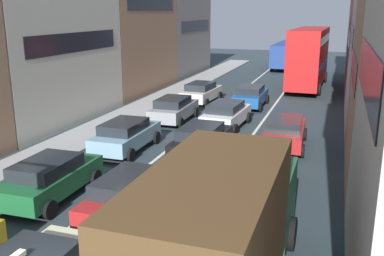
{
  "coord_description": "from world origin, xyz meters",
  "views": [
    {
      "loc": [
        5.82,
        -5.32,
        6.53
      ],
      "look_at": [
        0.0,
        12.0,
        1.6
      ],
      "focal_mm": 40.9,
      "sensor_mm": 36.0,
      "label": 1
    }
  ],
  "objects_px": {
    "coupe_centre_lane_fourth": "(226,114)",
    "sedan_left_lane_fourth": "(174,109)",
    "bus_far_queue_secondary": "(288,53)",
    "sedan_left_lane_third": "(126,135)",
    "removalist_box_truck": "(222,227)",
    "sedan_right_lane_behind_truck": "(260,167)",
    "sedan_centre_lane_second": "(131,194)",
    "wagon_right_lane_far": "(285,132)",
    "sedan_left_lane_fifth": "(201,92)",
    "bus_mid_queue_primary": "(309,55)",
    "wagon_left_lane_second": "(50,177)",
    "sedan_centre_lane_fifth": "(251,96)",
    "hatchback_centre_lane_third": "(201,140)"
  },
  "relations": [
    {
      "from": "sedan_left_lane_fifth",
      "to": "sedan_centre_lane_fifth",
      "type": "bearing_deg",
      "value": -90.64
    },
    {
      "from": "sedan_left_lane_third",
      "to": "wagon_right_lane_far",
      "type": "bearing_deg",
      "value": -67.21
    },
    {
      "from": "coupe_centre_lane_fourth",
      "to": "sedan_centre_lane_fifth",
      "type": "relative_size",
      "value": 1.02
    },
    {
      "from": "bus_mid_queue_primary",
      "to": "bus_far_queue_secondary",
      "type": "height_order",
      "value": "bus_mid_queue_primary"
    },
    {
      "from": "sedan_left_lane_fourth",
      "to": "bus_far_queue_secondary",
      "type": "xyz_separation_m",
      "value": [
        3.47,
        28.12,
        0.96
      ]
    },
    {
      "from": "sedan_left_lane_fourth",
      "to": "sedan_right_lane_behind_truck",
      "type": "distance_m",
      "value": 10.82
    },
    {
      "from": "coupe_centre_lane_fourth",
      "to": "sedan_left_lane_fourth",
      "type": "xyz_separation_m",
      "value": [
        -3.35,
        0.35,
        0.0
      ]
    },
    {
      "from": "sedan_left_lane_fifth",
      "to": "sedan_right_lane_behind_truck",
      "type": "relative_size",
      "value": 1.01
    },
    {
      "from": "hatchback_centre_lane_third",
      "to": "sedan_left_lane_third",
      "type": "bearing_deg",
      "value": 96.86
    },
    {
      "from": "wagon_left_lane_second",
      "to": "wagon_right_lane_far",
      "type": "xyz_separation_m",
      "value": [
        7.16,
        8.81,
        0.0
      ]
    },
    {
      "from": "sedan_centre_lane_second",
      "to": "sedan_centre_lane_fifth",
      "type": "xyz_separation_m",
      "value": [
        0.36,
        17.87,
        0.0
      ]
    },
    {
      "from": "sedan_left_lane_fifth",
      "to": "wagon_right_lane_far",
      "type": "distance_m",
      "value": 11.37
    },
    {
      "from": "sedan_left_lane_fourth",
      "to": "bus_far_queue_secondary",
      "type": "bearing_deg",
      "value": -7.82
    },
    {
      "from": "removalist_box_truck",
      "to": "sedan_centre_lane_second",
      "type": "height_order",
      "value": "removalist_box_truck"
    },
    {
      "from": "hatchback_centre_lane_third",
      "to": "sedan_left_lane_fifth",
      "type": "height_order",
      "value": "same"
    },
    {
      "from": "wagon_right_lane_far",
      "to": "sedan_centre_lane_fifth",
      "type": "bearing_deg",
      "value": 19.24
    },
    {
      "from": "hatchback_centre_lane_third",
      "to": "sedan_left_lane_fourth",
      "type": "relative_size",
      "value": 1.0
    },
    {
      "from": "sedan_left_lane_third",
      "to": "bus_mid_queue_primary",
      "type": "xyz_separation_m",
      "value": [
        6.87,
        20.73,
        2.03
      ]
    },
    {
      "from": "sedan_right_lane_behind_truck",
      "to": "wagon_right_lane_far",
      "type": "height_order",
      "value": "same"
    },
    {
      "from": "sedan_centre_lane_fifth",
      "to": "sedan_left_lane_third",
      "type": "bearing_deg",
      "value": 161.72
    },
    {
      "from": "sedan_centre_lane_second",
      "to": "sedan_left_lane_fifth",
      "type": "relative_size",
      "value": 0.99
    },
    {
      "from": "sedan_centre_lane_second",
      "to": "sedan_left_lane_third",
      "type": "relative_size",
      "value": 1.01
    },
    {
      "from": "sedan_centre_lane_fifth",
      "to": "sedan_right_lane_behind_truck",
      "type": "height_order",
      "value": "same"
    },
    {
      "from": "coupe_centre_lane_fourth",
      "to": "wagon_right_lane_far",
      "type": "height_order",
      "value": "same"
    },
    {
      "from": "sedan_centre_lane_fifth",
      "to": "sedan_centre_lane_second",
      "type": "bearing_deg",
      "value": 178.25
    },
    {
      "from": "sedan_centre_lane_second",
      "to": "wagon_right_lane_far",
      "type": "xyz_separation_m",
      "value": [
        3.76,
        9.22,
        0.0
      ]
    },
    {
      "from": "sedan_left_lane_fourth",
      "to": "sedan_left_lane_fifth",
      "type": "xyz_separation_m",
      "value": [
        -0.09,
        5.84,
        0.0
      ]
    },
    {
      "from": "wagon_left_lane_second",
      "to": "coupe_centre_lane_fourth",
      "type": "xyz_separation_m",
      "value": [
        3.52,
        11.53,
        0.0
      ]
    },
    {
      "from": "removalist_box_truck",
      "to": "bus_mid_queue_primary",
      "type": "relative_size",
      "value": 0.73
    },
    {
      "from": "removalist_box_truck",
      "to": "sedan_centre_lane_second",
      "type": "relative_size",
      "value": 1.78
    },
    {
      "from": "wagon_right_lane_far",
      "to": "bus_far_queue_secondary",
      "type": "relative_size",
      "value": 0.41
    },
    {
      "from": "sedan_left_lane_third",
      "to": "sedan_centre_lane_fifth",
      "type": "bearing_deg",
      "value": -17.77
    },
    {
      "from": "sedan_centre_lane_fifth",
      "to": "bus_mid_queue_primary",
      "type": "xyz_separation_m",
      "value": [
        3.16,
        9.07,
        2.03
      ]
    },
    {
      "from": "wagon_right_lane_far",
      "to": "removalist_box_truck",
      "type": "bearing_deg",
      "value": 178.38
    },
    {
      "from": "wagon_left_lane_second",
      "to": "bus_mid_queue_primary",
      "type": "xyz_separation_m",
      "value": [
        6.91,
        26.53,
        2.03
      ]
    },
    {
      "from": "sedan_centre_lane_second",
      "to": "sedan_left_lane_third",
      "type": "height_order",
      "value": "same"
    },
    {
      "from": "coupe_centre_lane_fourth",
      "to": "bus_mid_queue_primary",
      "type": "xyz_separation_m",
      "value": [
        3.39,
        15.0,
        2.03
      ]
    },
    {
      "from": "wagon_left_lane_second",
      "to": "sedan_centre_lane_fifth",
      "type": "height_order",
      "value": "same"
    },
    {
      "from": "coupe_centre_lane_fourth",
      "to": "wagon_right_lane_far",
      "type": "bearing_deg",
      "value": -123.72
    },
    {
      "from": "removalist_box_truck",
      "to": "sedan_right_lane_behind_truck",
      "type": "distance_m",
      "value": 7.27
    },
    {
      "from": "sedan_left_lane_fifth",
      "to": "bus_mid_queue_primary",
      "type": "relative_size",
      "value": 0.42
    },
    {
      "from": "sedan_left_lane_third",
      "to": "sedan_left_lane_fifth",
      "type": "distance_m",
      "value": 11.91
    },
    {
      "from": "sedan_centre_lane_fifth",
      "to": "sedan_left_lane_fifth",
      "type": "bearing_deg",
      "value": 85.43
    },
    {
      "from": "sedan_left_lane_fifth",
      "to": "wagon_right_lane_far",
      "type": "bearing_deg",
      "value": -138.23
    },
    {
      "from": "sedan_right_lane_behind_truck",
      "to": "sedan_centre_lane_fifth",
      "type": "bearing_deg",
      "value": 10.29
    },
    {
      "from": "bus_far_queue_secondary",
      "to": "sedan_left_lane_third",
      "type": "bearing_deg",
      "value": 174.88
    },
    {
      "from": "wagon_left_lane_second",
      "to": "removalist_box_truck",
      "type": "bearing_deg",
      "value": -118.2
    },
    {
      "from": "removalist_box_truck",
      "to": "sedan_left_lane_fourth",
      "type": "distance_m",
      "value": 17.22
    },
    {
      "from": "sedan_left_lane_third",
      "to": "bus_far_queue_secondary",
      "type": "distance_m",
      "value": 34.4
    },
    {
      "from": "sedan_centre_lane_second",
      "to": "sedan_centre_lane_fifth",
      "type": "height_order",
      "value": "same"
    }
  ]
}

